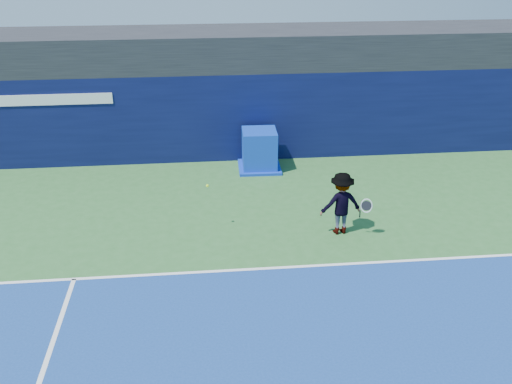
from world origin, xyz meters
TOP-DOWN VIEW (x-y plane):
  - ground at (0.00, 0.00)m, footprint 80.00×80.00m
  - baseline at (0.00, 3.00)m, footprint 24.00×0.10m
  - stadium_band at (0.00, 11.50)m, footprint 36.00×3.00m
  - back_wall_assembly at (-0.00, 10.50)m, footprint 36.00×1.03m
  - equipment_cart at (-0.03, 9.23)m, footprint 1.43×1.43m
  - tennis_player at (1.62, 4.60)m, footprint 1.33×0.77m
  - tennis_ball at (-1.83, 5.14)m, footprint 0.08×0.08m

SIDE VIEW (x-z plane):
  - ground at x=0.00m, z-range 0.00..0.00m
  - baseline at x=0.00m, z-range 0.01..0.01m
  - equipment_cart at x=-0.03m, z-range -0.06..1.28m
  - tennis_player at x=1.62m, z-range 0.00..1.70m
  - tennis_ball at x=-1.83m, z-range 1.23..1.31m
  - back_wall_assembly at x=0.00m, z-range 0.00..3.00m
  - stadium_band at x=0.00m, z-range 3.00..4.20m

